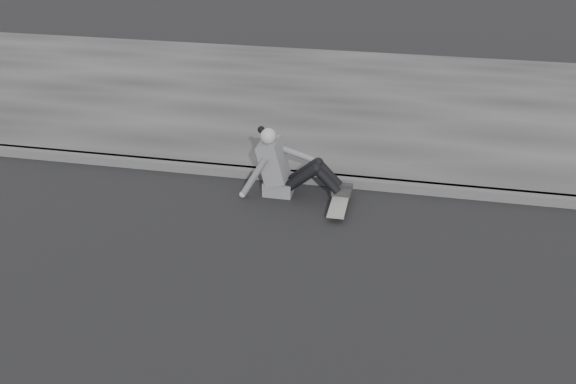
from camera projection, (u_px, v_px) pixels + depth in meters
name	position (u px, v px, depth m)	size (l,w,h in m)	color
ground	(516.00, 333.00, 5.73)	(80.00, 80.00, 0.00)	black
curb	(494.00, 195.00, 7.94)	(24.00, 0.16, 0.12)	#454545
sidewalk	(480.00, 111.00, 10.56)	(24.00, 6.00, 0.12)	#363636
skateboard	(339.00, 203.00, 7.73)	(0.20, 0.78, 0.09)	gray
seated_woman	(284.00, 167.00, 7.94)	(1.38, 0.46, 0.88)	#57575A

